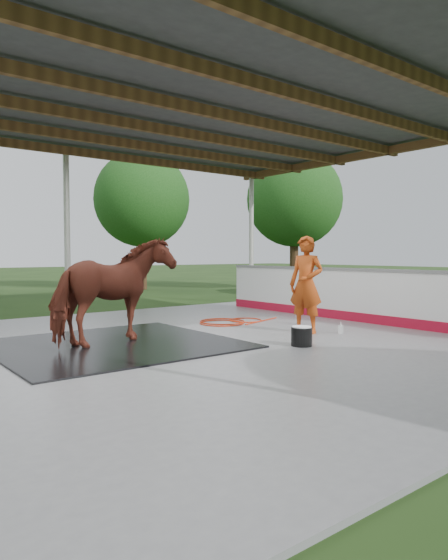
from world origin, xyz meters
TOP-DOWN VIEW (x-y plane):
  - ground at (0.00, 0.00)m, footprint 100.00×100.00m
  - concrete_slab at (0.00, 0.00)m, footprint 12.00×10.00m
  - pavilion_structure at (0.00, -0.00)m, footprint 12.60×10.60m
  - dasher_board at (4.60, 0.00)m, footprint 0.16×8.00m
  - tree_belt at (0.30, 0.90)m, footprint 28.00×28.00m
  - rubber_mat at (-0.80, 0.63)m, footprint 3.62×3.39m
  - horse at (-0.80, 0.63)m, footprint 2.20×1.39m
  - handler at (2.56, -0.41)m, footprint 0.59×0.75m
  - wash_bucket at (1.52, -1.28)m, footprint 0.34×0.34m
  - soap_bottle_a at (3.26, 0.44)m, footprint 0.15×0.15m
  - soap_bottle_b at (3.00, -0.87)m, footprint 0.14×0.14m
  - hose_coil at (2.30, 1.58)m, footprint 1.99×1.17m

SIDE VIEW (x-z plane):
  - ground at x=0.00m, z-range 0.00..0.00m
  - concrete_slab at x=0.00m, z-range 0.00..0.05m
  - hose_coil at x=2.30m, z-range 0.05..0.07m
  - rubber_mat at x=-0.80m, z-range 0.05..0.08m
  - soap_bottle_b at x=3.00m, z-range 0.05..0.26m
  - soap_bottle_a at x=3.26m, z-range 0.05..0.35m
  - wash_bucket at x=1.52m, z-range 0.05..0.37m
  - dasher_board at x=4.60m, z-range 0.02..1.17m
  - horse at x=-0.80m, z-range 0.08..1.80m
  - handler at x=2.56m, z-range 0.05..1.85m
  - tree_belt at x=0.30m, z-range 0.89..6.69m
  - pavilion_structure at x=0.00m, z-range 1.94..5.99m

